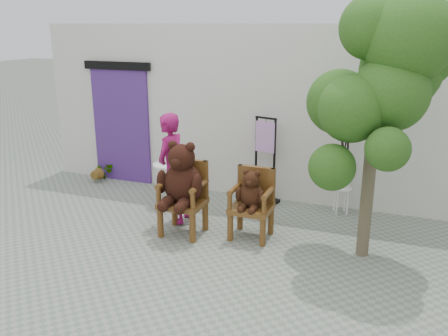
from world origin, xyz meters
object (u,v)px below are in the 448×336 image
Objects in this scene: display_stand at (265,171)px; cafe_table at (171,178)px; person at (175,169)px; stool_bucket at (343,176)px; chair_big at (182,183)px; tree at (386,74)px; chair_small at (252,197)px.

cafe_table is at bearing -145.49° from display_stand.
stool_bucket is (2.40, 1.23, -0.21)m from person.
chair_big is 1.99× the size of cafe_table.
display_stand is 1.04× the size of stool_bucket.
stool_bucket reaches higher than chair_big.
stool_bucket is (1.31, 0.00, 0.06)m from display_stand.
person is 1.13× the size of display_stand.
cafe_table is (-0.42, 0.68, -0.41)m from person.
person is 0.50× the size of tree.
tree is (3.38, -0.74, 1.96)m from cafe_table.
chair_big is at bearing -55.47° from cafe_table.
person is 1.17× the size of stool_bucket.
display_stand is (1.52, 0.54, 0.14)m from cafe_table.
stool_bucket is at bearing 38.01° from chair_big.
tree is at bearing -12.32° from cafe_table.
chair_small reaches higher than cafe_table.
person is 3.34m from tree.
chair_small is at bearing -128.82° from stool_bucket.
cafe_table is at bearing 167.68° from tree.
chair_big is 1.03m from chair_small.
display_stand is (0.77, 1.62, -0.20)m from chair_big.
chair_small is at bearing 88.07° from person.
chair_small is 0.68× the size of display_stand.
chair_big is 3.11m from tree.
chair_small is 0.30× the size of tree.
display_stand is at bearing -179.88° from stool_bucket.
chair_small is at bearing -25.52° from cafe_table.
chair_small is 1.38m from display_stand.
stool_bucket reaches higher than chair_small.
person is at bearing -152.87° from stool_bucket.
chair_big reaches higher than cafe_table.
display_stand is 0.45× the size of tree.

